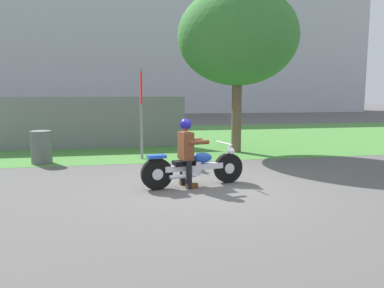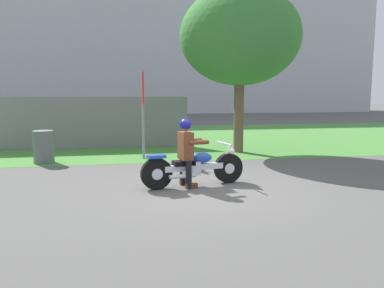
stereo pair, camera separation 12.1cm
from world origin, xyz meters
name	(u,v)px [view 2 (the right image)]	position (x,y,z in m)	size (l,w,h in m)	color
ground	(203,188)	(0.00, 0.00, 0.00)	(120.00, 120.00, 0.00)	#565451
grass_verge	(160,138)	(0.00, 9.00, 0.00)	(60.00, 12.00, 0.01)	#478438
stadium_facade	(101,34)	(-3.59, 33.17, 7.98)	(56.48, 8.00, 15.96)	silver
motorcycle_lead	(194,167)	(-0.14, 0.25, 0.39)	(2.21, 0.75, 0.88)	black
rider_lead	(186,147)	(-0.31, 0.22, 0.82)	(0.61, 0.53, 1.40)	black
tree_roadside	(240,37)	(2.14, 4.51, 3.68)	(3.83, 3.83, 5.23)	brown
trash_can	(44,147)	(-3.73, 3.56, 0.45)	(0.55, 0.55, 0.90)	#595E5B
sign_banner	(143,100)	(-0.98, 3.82, 1.72)	(0.08, 0.60, 2.60)	gray
fence_segment	(88,123)	(-2.77, 6.27, 0.90)	(7.00, 0.06, 1.80)	slate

